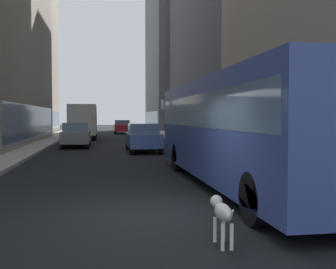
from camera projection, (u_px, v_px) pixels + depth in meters
name	position (u px, v px, depth m)	size (l,w,h in m)	color
ground_plane	(113.00, 136.00, 42.76)	(120.00, 120.00, 0.00)	black
sidewalk_left	(58.00, 135.00, 41.84)	(2.40, 110.00, 0.15)	#ADA89E
sidewalk_right	(166.00, 135.00, 43.66)	(2.40, 110.00, 0.15)	#ADA89E
building_right_far	(188.00, 45.00, 61.94)	(11.36, 16.79, 25.95)	slate
transit_bus	(239.00, 125.00, 11.59)	(2.78, 11.53, 3.05)	#33478C
car_blue_hatchback	(143.00, 137.00, 23.08)	(1.75, 4.47, 1.62)	#4C6BB7
car_grey_wagon	(76.00, 135.00, 26.68)	(1.74, 4.46, 1.62)	slate
car_red_coupe	(122.00, 127.00, 48.50)	(1.86, 4.51, 1.62)	red
box_truck	(83.00, 121.00, 36.30)	(2.30, 7.50, 3.05)	#19519E
dalmatian_dog	(222.00, 212.00, 6.29)	(0.22, 0.96, 0.72)	white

